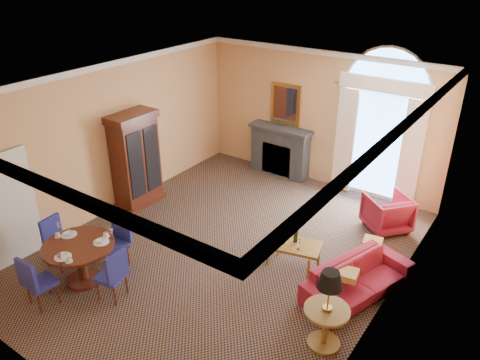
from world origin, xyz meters
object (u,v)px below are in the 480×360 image
Objects in this scene: dining_table at (80,254)px; side_table at (328,301)px; armchair at (387,213)px; armoire at (136,161)px; sofa at (358,279)px; coffee_table at (293,245)px.

side_table is at bearing 14.65° from dining_table.
armoire is at bearing -27.32° from armchair.
armchair is (-0.31, 2.25, 0.09)m from sofa.
coffee_table is (4.03, -0.12, -0.56)m from armoire.
sofa is at bearing -1.47° from armoire.
armchair is 2.42m from coffee_table.
side_table is (0.05, -1.35, 0.51)m from sofa.
armoire is 5.43m from armchair.
sofa is (4.01, 2.42, -0.26)m from dining_table.
armoire is 1.96× the size of coffee_table.
sofa is 1.85× the size of coffee_table.
armoire is 5.53m from side_table.
sofa is 2.41× the size of armchair.
armchair is 3.64m from side_table.
armchair is at bearing 51.52° from dining_table.
dining_table is 3.69m from coffee_table.
dining_table reaches higher than armchair.
armchair is at bearing 95.67° from side_table.
dining_table is 0.60× the size of sofa.
side_table reaches higher than coffee_table.
armoire is 1.66× the size of side_table.
dining_table is 1.44× the size of armchair.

